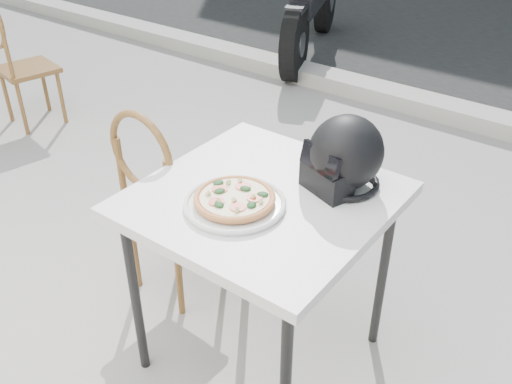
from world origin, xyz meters
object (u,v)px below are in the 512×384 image
Objects in this scene: plate at (235,204)px; cafe_table_main at (263,212)px; motorcycle at (313,5)px; cafe_chair_side at (14,55)px; pizza at (235,198)px; cafe_chair_main at (163,196)px; helmet at (344,157)px.

cafe_table_main is at bearing 73.84° from plate.
cafe_table_main is 0.41× the size of motorcycle.
cafe_chair_side is at bearing -127.90° from motorcycle.
pizza is 0.62m from cafe_chair_main.
motorcycle reaches higher than pizza.
cafe_chair_main is at bearing -89.23° from motorcycle.
cafe_chair_side is (-2.59, 0.81, -0.26)m from plate.
helmet is (0.21, 0.33, 0.08)m from pizza.
helmet is 0.84m from cafe_chair_main.
cafe_chair_side is at bearing 162.60° from pizza.
pizza is at bearing 174.44° from cafe_chair_side.
motorcycle reaches higher than helmet.
helmet reaches higher than cafe_table_main.
cafe_table_main is 3.76m from motorcycle.
motorcycle is (-2.03, 3.05, -0.43)m from helmet.
cafe_chair_main is at bearing -148.56° from helmet.
cafe_chair_side is (-2.07, 0.65, -0.00)m from cafe_chair_main.
cafe_chair_side is at bearing 162.59° from plate.
cafe_table_main is 2.39× the size of pizza.
cafe_chair_main is at bearing 174.79° from cafe_table_main.
cafe_table_main is 2.48× the size of helmet.
cafe_chair_main is (-0.56, 0.05, -0.18)m from cafe_table_main.
helmet is at bearing 56.71° from plate.
cafe_chair_main is 2.16m from cafe_chair_side.
helmet reaches higher than cafe_chair_side.
cafe_chair_side reaches higher than cafe_table_main.
motorcycle is (-1.85, 3.27, -0.25)m from cafe_table_main.
pizza reaches higher than plate.
motorcycle reaches higher than plate.
cafe_chair_main is at bearing 174.38° from cafe_chair_side.
cafe_chair_side is at bearing 165.06° from cafe_table_main.
cafe_chair_main and cafe_chair_side have the same top height.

